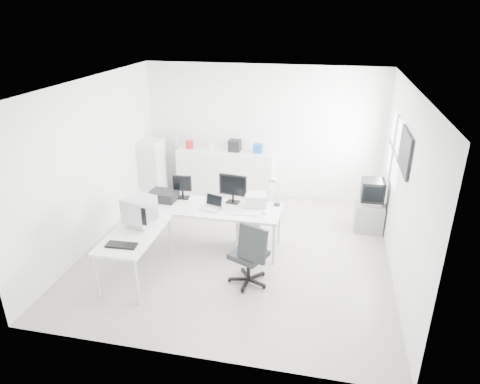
% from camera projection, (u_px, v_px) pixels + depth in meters
% --- Properties ---
extents(floor, '(5.00, 5.00, 0.01)m').
position_uv_depth(floor, '(238.00, 250.00, 7.32)').
color(floor, beige).
rests_on(floor, ground).
extents(ceiling, '(5.00, 5.00, 0.01)m').
position_uv_depth(ceiling, '(237.00, 84.00, 6.21)').
color(ceiling, white).
rests_on(ceiling, back_wall).
extents(back_wall, '(5.00, 0.02, 2.80)m').
position_uv_depth(back_wall, '(263.00, 133.00, 9.01)').
color(back_wall, silver).
rests_on(back_wall, floor).
extents(left_wall, '(0.02, 5.00, 2.80)m').
position_uv_depth(left_wall, '(94.00, 163.00, 7.25)').
color(left_wall, silver).
rests_on(left_wall, floor).
extents(right_wall, '(0.02, 5.00, 2.80)m').
position_uv_depth(right_wall, '(403.00, 186.00, 6.29)').
color(right_wall, silver).
rests_on(right_wall, floor).
extents(window, '(0.02, 1.20, 1.10)m').
position_uv_depth(window, '(394.00, 149.00, 7.29)').
color(window, white).
rests_on(window, right_wall).
extents(wall_picture, '(0.04, 0.90, 0.60)m').
position_uv_depth(wall_picture, '(405.00, 152.00, 6.19)').
color(wall_picture, black).
rests_on(wall_picture, right_wall).
extents(main_desk, '(2.40, 0.80, 0.75)m').
position_uv_depth(main_desk, '(210.00, 227.00, 7.31)').
color(main_desk, silver).
rests_on(main_desk, floor).
extents(side_desk, '(0.70, 1.40, 0.75)m').
position_uv_depth(side_desk, '(136.00, 254.00, 6.49)').
color(side_desk, silver).
rests_on(side_desk, floor).
extents(drawer_pedestal, '(0.40, 0.50, 0.60)m').
position_uv_depth(drawer_pedestal, '(251.00, 233.00, 7.25)').
color(drawer_pedestal, silver).
rests_on(drawer_pedestal, floor).
extents(inkjet_printer, '(0.48, 0.38, 0.16)m').
position_uv_depth(inkjet_printer, '(163.00, 196.00, 7.38)').
color(inkjet_printer, black).
rests_on(inkjet_printer, main_desk).
extents(lcd_monitor_small, '(0.34, 0.22, 0.41)m').
position_uv_depth(lcd_monitor_small, '(182.00, 187.00, 7.41)').
color(lcd_monitor_small, black).
rests_on(lcd_monitor_small, main_desk).
extents(lcd_monitor_large, '(0.50, 0.26, 0.50)m').
position_uv_depth(lcd_monitor_large, '(233.00, 189.00, 7.22)').
color(lcd_monitor_large, black).
rests_on(lcd_monitor_large, main_desk).
extents(laptop, '(0.38, 0.38, 0.20)m').
position_uv_depth(laptop, '(210.00, 204.00, 7.03)').
color(laptop, '#B7B7BA').
rests_on(laptop, main_desk).
extents(white_keyboard, '(0.45, 0.19, 0.02)m').
position_uv_depth(white_keyboard, '(246.00, 214.00, 6.90)').
color(white_keyboard, silver).
rests_on(white_keyboard, main_desk).
extents(white_mouse, '(0.07, 0.07, 0.07)m').
position_uv_depth(white_mouse, '(264.00, 213.00, 6.88)').
color(white_mouse, silver).
rests_on(white_mouse, main_desk).
extents(laser_printer, '(0.40, 0.36, 0.20)m').
position_uv_depth(laser_printer, '(256.00, 200.00, 7.18)').
color(laser_printer, silver).
rests_on(laser_printer, main_desk).
extents(desk_lamp, '(0.18, 0.18, 0.48)m').
position_uv_depth(desk_lamp, '(277.00, 192.00, 7.13)').
color(desk_lamp, silver).
rests_on(desk_lamp, main_desk).
extents(crt_monitor, '(0.48, 0.48, 0.44)m').
position_uv_depth(crt_monitor, '(140.00, 212.00, 6.48)').
color(crt_monitor, '#B7B7BA').
rests_on(crt_monitor, side_desk).
extents(black_keyboard, '(0.44, 0.19, 0.03)m').
position_uv_depth(black_keyboard, '(121.00, 245.00, 5.97)').
color(black_keyboard, black).
rests_on(black_keyboard, side_desk).
extents(office_chair, '(0.81, 0.81, 1.06)m').
position_uv_depth(office_chair, '(249.00, 252.00, 6.26)').
color(office_chair, '#272A2D').
rests_on(office_chair, floor).
extents(tv_cabinet, '(0.50, 0.41, 0.54)m').
position_uv_depth(tv_cabinet, '(369.00, 217.00, 7.87)').
color(tv_cabinet, gray).
rests_on(tv_cabinet, floor).
extents(crt_tv, '(0.50, 0.48, 0.45)m').
position_uv_depth(crt_tv, '(372.00, 192.00, 7.68)').
color(crt_tv, black).
rests_on(crt_tv, tv_cabinet).
extents(sideboard, '(2.07, 0.52, 1.04)m').
position_uv_depth(sideboard, '(226.00, 173.00, 9.27)').
color(sideboard, silver).
rests_on(sideboard, floor).
extents(clutter_box_a, '(0.20, 0.19, 0.15)m').
position_uv_depth(clutter_box_a, '(189.00, 145.00, 9.19)').
color(clutter_box_a, maroon).
rests_on(clutter_box_a, sideboard).
extents(clutter_box_b, '(0.15, 0.14, 0.13)m').
position_uv_depth(clutter_box_b, '(212.00, 147.00, 9.10)').
color(clutter_box_b, silver).
rests_on(clutter_box_b, sideboard).
extents(clutter_box_c, '(0.25, 0.23, 0.24)m').
position_uv_depth(clutter_box_c, '(235.00, 146.00, 8.98)').
color(clutter_box_c, black).
rests_on(clutter_box_c, sideboard).
extents(clutter_box_d, '(0.20, 0.18, 0.18)m').
position_uv_depth(clutter_box_d, '(258.00, 148.00, 8.90)').
color(clutter_box_d, '#174EA2').
rests_on(clutter_box_d, sideboard).
extents(clutter_bottle, '(0.07, 0.07, 0.22)m').
position_uv_depth(clutter_bottle, '(177.00, 142.00, 9.27)').
color(clutter_bottle, silver).
rests_on(clutter_bottle, sideboard).
extents(filing_cabinet, '(0.45, 0.53, 1.27)m').
position_uv_depth(filing_cabinet, '(152.00, 169.00, 9.18)').
color(filing_cabinet, silver).
rests_on(filing_cabinet, floor).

